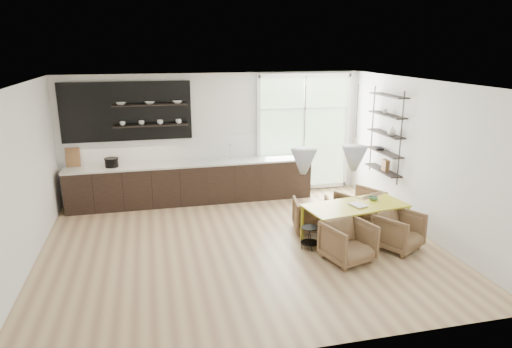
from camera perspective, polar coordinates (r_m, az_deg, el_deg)
name	(u,v)px	position (r m, az deg, el deg)	size (l,w,h in m)	color
room	(259,153)	(8.98, 0.37, 2.69)	(7.02, 6.01, 2.91)	tan
kitchen_run	(188,177)	(10.53, -8.49, -0.36)	(5.54, 0.69, 2.75)	black
right_shelving	(386,136)	(10.02, 15.94, 4.57)	(0.26, 1.22, 1.90)	black
dining_table	(356,207)	(8.57, 12.34, -4.09)	(1.98, 1.12, 0.68)	gold
armchair_back_left	(312,215)	(8.96, 7.00, -5.08)	(0.69, 0.71, 0.64)	brown
armchair_back_right	(359,207)	(9.44, 12.78, -4.06)	(0.76, 0.78, 0.71)	brown
armchair_front_left	(348,242)	(7.83, 11.45, -8.32)	(0.73, 0.75, 0.68)	brown
armchair_front_right	(399,231)	(8.50, 17.40, -6.81)	(0.72, 0.74, 0.67)	brown
wire_stool	(310,235)	(8.19, 6.76, -7.55)	(0.33, 0.33, 0.41)	black
table_book	(353,206)	(8.44, 12.07, -3.94)	(0.22, 0.30, 0.03)	white
table_bowl	(373,198)	(8.90, 14.44, -2.97)	(0.18, 0.18, 0.06)	#477150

